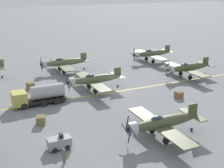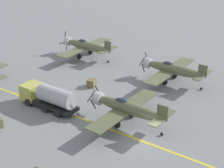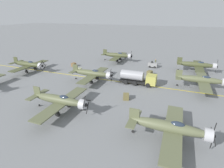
# 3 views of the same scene
# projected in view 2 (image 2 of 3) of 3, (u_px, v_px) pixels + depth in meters

# --- Properties ---
(ground_plane) EXTENTS (400.00, 400.00, 0.00)m
(ground_plane) POSITION_uv_depth(u_px,v_px,m) (147.00, 143.00, 39.30)
(ground_plane) COLOR slate
(taxiway_stripe) EXTENTS (0.30, 160.00, 0.01)m
(taxiway_stripe) POSITION_uv_depth(u_px,v_px,m) (147.00, 143.00, 39.30)
(taxiway_stripe) COLOR yellow
(taxiway_stripe) RESTS_ON ground
(airplane_far_right) EXTENTS (12.00, 9.98, 3.78)m
(airplane_far_right) POSITION_uv_depth(u_px,v_px,m) (86.00, 46.00, 62.79)
(airplane_far_right) COLOR #5C6142
(airplane_far_right) RESTS_ON ground
(airplane_mid_center) EXTENTS (12.00, 9.98, 3.65)m
(airplane_mid_center) POSITION_uv_depth(u_px,v_px,m) (127.00, 108.00, 42.24)
(airplane_mid_center) COLOR #54593A
(airplane_mid_center) RESTS_ON ground
(airplane_mid_right) EXTENTS (12.00, 9.98, 3.65)m
(airplane_mid_right) POSITION_uv_depth(u_px,v_px,m) (172.00, 69.00, 53.07)
(airplane_mid_right) COLOR #595F40
(airplane_mid_right) RESTS_ON ground
(fuel_tanker) EXTENTS (2.67, 8.00, 2.98)m
(fuel_tanker) POSITION_uv_depth(u_px,v_px,m) (49.00, 97.00, 46.04)
(fuel_tanker) COLOR black
(fuel_tanker) RESTS_ON ground
(supply_crate_mid_lane) EXTENTS (1.51, 1.37, 1.05)m
(supply_crate_mid_lane) POSITION_uv_depth(u_px,v_px,m) (92.00, 83.00, 52.31)
(supply_crate_mid_lane) COLOR brown
(supply_crate_mid_lane) RESTS_ON ground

